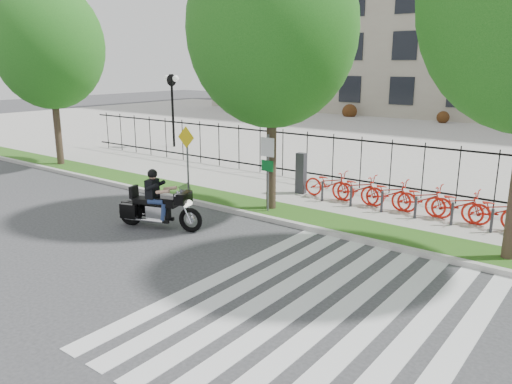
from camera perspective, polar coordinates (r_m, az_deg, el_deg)
The scene contains 14 objects.
ground at distance 13.24m, azimuth -11.21°, elevation -7.12°, with size 120.00×120.00×0.00m, color #343436.
curb at distance 16.04m, azimuth -0.22°, elevation -2.70°, with size 60.00×0.20×0.15m, color #B2B0A8.
grass_verge at distance 16.69m, azimuth 1.56°, elevation -2.01°, with size 60.00×1.50×0.15m, color #1D4711.
sidewalk at distance 18.70m, azimuth 6.06°, elevation -0.28°, with size 60.00×3.50×0.15m, color #9A9790.
plaza at distance 34.66m, azimuth 21.50°, elevation 5.57°, with size 80.00×34.00×0.10m, color #9A9790.
crosswalk_stripes at distance 10.40m, azimuth 7.25°, elevation -13.15°, with size 5.70×8.00×0.01m, color silver, non-canonical shape.
iron_fence at distance 19.95m, azimuth 8.78°, elevation 3.73°, with size 30.00×0.06×2.00m, color black, non-canonical shape.
lamp_post_left at distance 29.33m, azimuth -9.58°, elevation 11.14°, with size 1.06×0.70×4.25m.
street_tree_0 at distance 25.33m, azimuth -22.54°, elevation 15.13°, with size 4.93×4.93×8.26m.
street_tree_1 at distance 16.01m, azimuth 1.88°, elevation 18.18°, with size 5.28×5.28×8.74m.
bike_share_station at distance 16.60m, azimuth 18.20°, elevation -0.72°, with size 8.96×0.88×1.50m.
sign_pole_regulatory at distance 15.90m, azimuth 1.34°, elevation 3.34°, with size 0.50×0.09×2.50m.
sign_pole_warning at distance 18.23m, azimuth -7.89°, elevation 4.65°, with size 0.78×0.09×2.49m.
motorcycle_rider at distance 15.14m, azimuth -11.07°, elevation -1.46°, with size 2.73×1.31×2.17m.
Camera 1 is at (9.36, -8.03, 4.81)m, focal length 35.00 mm.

